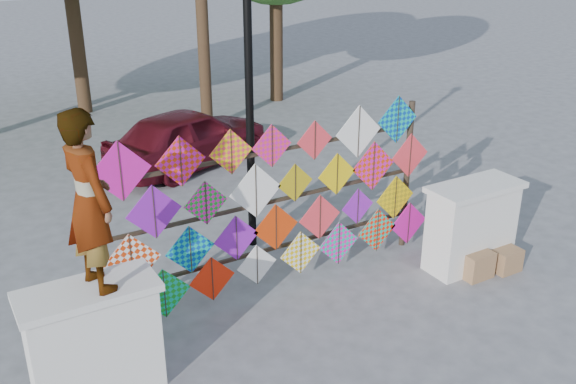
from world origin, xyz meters
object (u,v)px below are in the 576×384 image
object	(u,v)px
sedan	(189,137)
vendor_woman	(89,201)
kite_rack	(281,204)
lamppost	(249,74)

from	to	relation	value
sedan	vendor_woman	bearing A→B (deg)	131.44
kite_rack	sedan	world-z (taller)	kite_rack
vendor_woman	lamppost	world-z (taller)	lamppost
kite_rack	lamppost	size ratio (longest dim) A/B	1.11
sedan	lamppost	bearing A→B (deg)	153.11
vendor_woman	sedan	bearing A→B (deg)	-41.76
vendor_woman	lamppost	size ratio (longest dim) A/B	0.41
kite_rack	lamppost	distance (m)	1.96
vendor_woman	sedan	xyz separation A→B (m)	(3.40, 5.99, -1.59)
sedan	lamppost	world-z (taller)	lamppost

